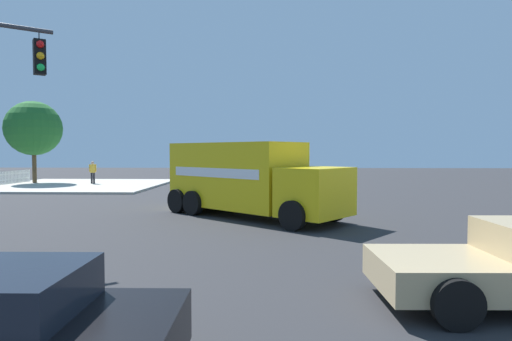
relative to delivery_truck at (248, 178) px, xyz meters
The scene contains 6 objects.
ground_plane 1.85m from the delivery_truck, behind, with size 100.00×100.00×0.00m, color #2B2B2D.
sidewalk_corner_near 19.95m from the delivery_truck, 137.09° to the right, with size 12.28×12.28×0.14m, color #B2ADA0.
delivery_truck is the anchor object (origin of this frame).
pedestrian_near_corner 19.92m from the delivery_truck, 140.09° to the right, with size 0.30×0.52×1.71m.
picket_fence_run 24.31m from the delivery_truck, 126.85° to the right, with size 7.30×0.05×0.95m.
shade_tree_near 24.03m from the delivery_truck, 131.98° to the right, with size 4.27×4.27×6.43m.
Camera 1 is at (17.85, 0.91, 2.60)m, focal length 29.71 mm.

